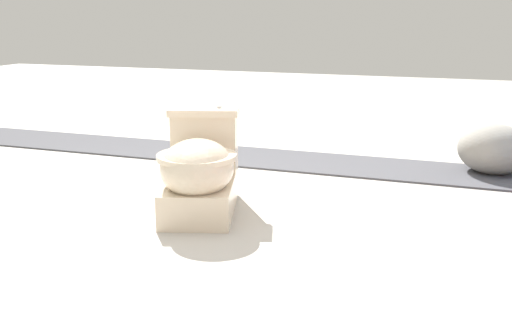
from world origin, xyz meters
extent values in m
plane|color=#B7B2A8|center=(0.00, 0.00, 0.00)|extent=(14.00, 14.00, 0.00)
cube|color=#4C4C51|center=(-1.19, 0.50, 0.01)|extent=(0.56, 8.00, 0.01)
cube|color=beige|center=(-0.01, 0.12, 0.09)|extent=(0.67, 0.50, 0.17)
ellipsoid|color=beige|center=(0.09, 0.14, 0.26)|extent=(0.53, 0.47, 0.28)
cylinder|color=beige|center=(0.09, 0.14, 0.32)|extent=(0.49, 0.49, 0.03)
cube|color=beige|center=(-0.21, 0.05, 0.32)|extent=(0.27, 0.38, 0.30)
cube|color=beige|center=(-0.21, 0.05, 0.49)|extent=(0.30, 0.41, 0.04)
cylinder|color=silver|center=(-0.23, 0.13, 0.51)|extent=(0.02, 0.02, 0.01)
ellipsoid|color=gray|center=(-1.31, 1.54, 0.16)|extent=(0.56, 0.57, 0.32)
camera|label=1|loc=(2.65, 1.35, 1.00)|focal=42.00mm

